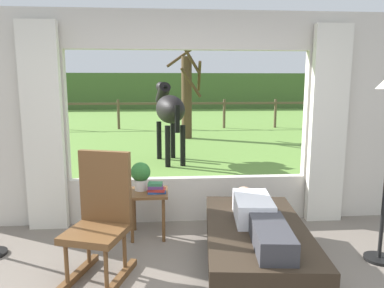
% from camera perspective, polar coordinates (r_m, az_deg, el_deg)
% --- Properties ---
extents(back_wall_with_window, '(5.20, 0.12, 2.55)m').
position_cam_1_polar(back_wall_with_window, '(4.40, -0.47, 3.55)').
color(back_wall_with_window, beige).
rests_on(back_wall_with_window, ground_plane).
extents(curtain_panel_left, '(0.44, 0.10, 2.40)m').
position_cam_1_polar(curtain_panel_left, '(4.47, -22.49, 2.29)').
color(curtain_panel_left, silver).
rests_on(curtain_panel_left, ground_plane).
extents(curtain_panel_right, '(0.44, 0.10, 2.40)m').
position_cam_1_polar(curtain_panel_right, '(4.70, 20.71, 2.72)').
color(curtain_panel_right, silver).
rests_on(curtain_panel_right, ground_plane).
extents(outdoor_pasture_lawn, '(36.00, 21.68, 0.02)m').
position_cam_1_polar(outdoor_pasture_lawn, '(15.36, -3.32, 3.17)').
color(outdoor_pasture_lawn, olive).
rests_on(outdoor_pasture_lawn, ground_plane).
extents(distant_hill_ridge, '(36.00, 2.00, 2.40)m').
position_cam_1_polar(distant_hill_ridge, '(25.11, -3.82, 8.35)').
color(distant_hill_ridge, '#476531').
rests_on(distant_hill_ridge, ground_plane).
extents(recliner_sofa, '(1.08, 1.79, 0.42)m').
position_cam_1_polar(recliner_sofa, '(3.53, 10.06, -15.57)').
color(recliner_sofa, black).
rests_on(recliner_sofa, ground_plane).
extents(reclining_person, '(0.40, 1.44, 0.22)m').
position_cam_1_polar(reclining_person, '(3.37, 10.43, -11.24)').
color(reclining_person, silver).
rests_on(reclining_person, recliner_sofa).
extents(rocking_chair, '(0.65, 0.79, 1.12)m').
position_cam_1_polar(rocking_chair, '(3.33, -14.24, -11.17)').
color(rocking_chair, brown).
rests_on(rocking_chair, ground_plane).
extents(side_table, '(0.44, 0.44, 0.52)m').
position_cam_1_polar(side_table, '(4.11, -6.95, -8.72)').
color(side_table, brown).
rests_on(side_table, ground_plane).
extents(potted_plant, '(0.22, 0.22, 0.32)m').
position_cam_1_polar(potted_plant, '(4.09, -8.12, -4.78)').
color(potted_plant, silver).
rests_on(potted_plant, side_table).
extents(book_stack, '(0.20, 0.15, 0.12)m').
position_cam_1_polar(book_stack, '(4.00, -5.72, -6.95)').
color(book_stack, '#23478C').
rests_on(book_stack, side_table).
extents(horse, '(0.82, 1.82, 1.73)m').
position_cam_1_polar(horse, '(7.79, -3.63, 5.44)').
color(horse, black).
rests_on(horse, outdoor_pasture_lawn).
extents(pasture_tree, '(1.30, 1.11, 3.13)m').
position_cam_1_polar(pasture_tree, '(11.19, -0.76, 7.91)').
color(pasture_tree, '#4C3823').
rests_on(pasture_tree, outdoor_pasture_lawn).
extents(pasture_fence_line, '(16.10, 0.10, 1.10)m').
position_cam_1_polar(pasture_fence_line, '(13.68, -3.20, 5.48)').
color(pasture_fence_line, brown).
rests_on(pasture_fence_line, outdoor_pasture_lawn).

